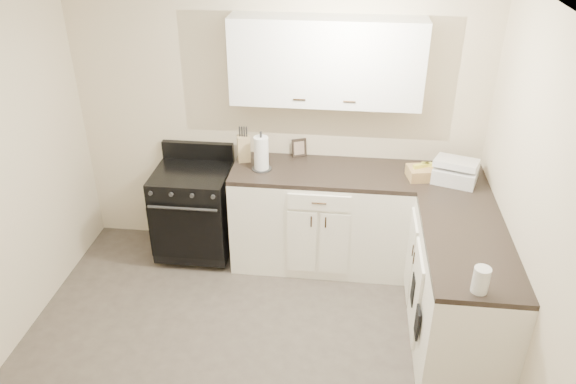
# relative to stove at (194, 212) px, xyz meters

# --- Properties ---
(floor) EXTENTS (3.60, 3.60, 0.00)m
(floor) POSITION_rel_stove_xyz_m (0.73, -1.48, -0.46)
(floor) COLOR #473F38
(floor) RESTS_ON ground
(ceiling) EXTENTS (3.60, 3.60, 0.00)m
(ceiling) POSITION_rel_stove_xyz_m (0.73, -1.48, 2.04)
(ceiling) COLOR white
(ceiling) RESTS_ON wall_back
(wall_back) EXTENTS (3.60, 0.00, 3.60)m
(wall_back) POSITION_rel_stove_xyz_m (0.73, 0.32, 0.79)
(wall_back) COLOR beige
(wall_back) RESTS_ON ground
(wall_right) EXTENTS (0.00, 3.60, 3.60)m
(wall_right) POSITION_rel_stove_xyz_m (2.53, -1.48, 0.79)
(wall_right) COLOR beige
(wall_right) RESTS_ON ground
(base_cabinets_back) EXTENTS (1.55, 0.60, 0.90)m
(base_cabinets_back) POSITION_rel_stove_xyz_m (1.16, 0.02, -0.01)
(base_cabinets_back) COLOR white
(base_cabinets_back) RESTS_ON floor
(base_cabinets_right) EXTENTS (0.60, 1.90, 0.90)m
(base_cabinets_right) POSITION_rel_stove_xyz_m (2.23, -0.63, -0.01)
(base_cabinets_right) COLOR white
(base_cabinets_right) RESTS_ON floor
(countertop_back) EXTENTS (1.55, 0.60, 0.04)m
(countertop_back) POSITION_rel_stove_xyz_m (1.16, 0.02, 0.46)
(countertop_back) COLOR black
(countertop_back) RESTS_ON base_cabinets_back
(countertop_right) EXTENTS (0.60, 1.90, 0.04)m
(countertop_right) POSITION_rel_stove_xyz_m (2.23, -0.63, 0.46)
(countertop_right) COLOR black
(countertop_right) RESTS_ON base_cabinets_right
(upper_cabinets) EXTENTS (1.55, 0.30, 0.70)m
(upper_cabinets) POSITION_rel_stove_xyz_m (1.16, 0.18, 1.38)
(upper_cabinets) COLOR white
(upper_cabinets) RESTS_ON wall_back
(stove) EXTENTS (0.66, 0.57, 0.80)m
(stove) POSITION_rel_stove_xyz_m (0.00, 0.00, 0.00)
(stove) COLOR black
(stove) RESTS_ON floor
(knife_block) EXTENTS (0.13, 0.12, 0.23)m
(knife_block) POSITION_rel_stove_xyz_m (0.46, 0.14, 0.60)
(knife_block) COLOR #D4BB82
(knife_block) RESTS_ON countertop_back
(paper_towel) EXTENTS (0.16, 0.16, 0.30)m
(paper_towel) POSITION_rel_stove_xyz_m (0.64, -0.01, 0.63)
(paper_towel) COLOR white
(paper_towel) RESTS_ON countertop_back
(picture_frame) EXTENTS (0.14, 0.09, 0.16)m
(picture_frame) POSITION_rel_stove_xyz_m (0.93, 0.28, 0.56)
(picture_frame) COLOR black
(picture_frame) RESTS_ON countertop_back
(wicker_basket) EXTENTS (0.32, 0.25, 0.10)m
(wicker_basket) POSITION_rel_stove_xyz_m (2.02, -0.02, 0.53)
(wicker_basket) COLOR tan
(wicker_basket) RESTS_ON countertop_right
(countertop_grill) EXTENTS (0.42, 0.41, 0.12)m
(countertop_grill) POSITION_rel_stove_xyz_m (2.26, -0.02, 0.54)
(countertop_grill) COLOR white
(countertop_grill) RESTS_ON countertop_right
(glass_jar) EXTENTS (0.12, 0.12, 0.17)m
(glass_jar) POSITION_rel_stove_xyz_m (2.20, -1.48, 0.56)
(glass_jar) COLOR silver
(glass_jar) RESTS_ON countertop_right
(oven_mitt_near) EXTENTS (0.02, 0.13, 0.23)m
(oven_mitt_near) POSITION_rel_stove_xyz_m (1.91, -1.23, -0.02)
(oven_mitt_near) COLOR black
(oven_mitt_near) RESTS_ON base_cabinets_right
(oven_mitt_far) EXTENTS (0.02, 0.13, 0.23)m
(oven_mitt_far) POSITION_rel_stove_xyz_m (1.91, -0.89, -0.01)
(oven_mitt_far) COLOR black
(oven_mitt_far) RESTS_ON base_cabinets_right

